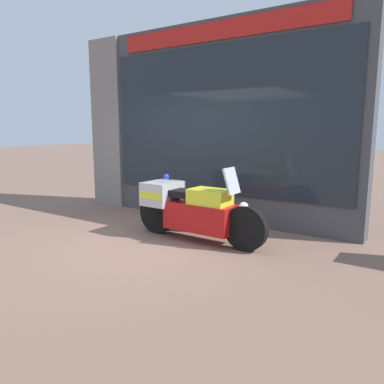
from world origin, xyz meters
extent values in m
plane|color=#7A5B4C|center=(0.00, 0.00, 0.00)|extent=(60.00, 60.00, 0.00)
cube|color=#424247|center=(0.00, 2.00, 1.85)|extent=(5.94, 0.40, 3.69)
cube|color=gray|center=(-2.54, 2.03, 1.85)|extent=(0.85, 0.55, 3.69)
cube|color=#1E262D|center=(0.39, 1.79, 1.90)|extent=(4.85, 0.02, 2.69)
cube|color=red|center=(0.39, 1.78, 3.46)|extent=(4.37, 0.03, 0.32)
cube|color=slate|center=(0.35, 2.01, 0.28)|extent=(4.63, 0.30, 0.55)
cube|color=silver|center=(0.35, 2.15, 1.26)|extent=(4.63, 0.02, 1.45)
cube|color=beige|center=(0.35, 2.01, 1.98)|extent=(4.63, 0.30, 0.02)
cube|color=maroon|center=(-1.39, 2.01, 2.02)|extent=(0.18, 0.04, 0.05)
cube|color=#C68E19|center=(-0.52, 2.01, 2.02)|extent=(0.18, 0.04, 0.05)
cube|color=#195623|center=(0.35, 2.01, 2.02)|extent=(0.18, 0.04, 0.05)
cube|color=#B7B2A8|center=(1.22, 2.01, 2.02)|extent=(0.18, 0.04, 0.05)
cube|color=navy|center=(2.09, 2.01, 2.02)|extent=(0.18, 0.04, 0.05)
cube|color=yellow|center=(-1.27, 1.94, 0.69)|extent=(0.19, 0.03, 0.27)
cube|color=red|center=(-0.19, 1.94, 0.69)|extent=(0.19, 0.03, 0.27)
cube|color=#2866B7|center=(0.89, 1.94, 0.69)|extent=(0.19, 0.03, 0.27)
cube|color=white|center=(1.97, 1.94, 0.69)|extent=(0.19, 0.03, 0.27)
cylinder|color=black|center=(1.58, 0.54, 0.33)|extent=(0.67, 0.15, 0.67)
cylinder|color=black|center=(-0.09, 0.57, 0.33)|extent=(0.67, 0.15, 0.67)
cube|color=#B71414|center=(0.78, 0.55, 0.40)|extent=(1.14, 0.47, 0.43)
cube|color=yellow|center=(0.96, 0.55, 0.72)|extent=(0.62, 0.42, 0.26)
cube|color=black|center=(0.53, 0.56, 0.74)|extent=(0.66, 0.35, 0.10)
cube|color=#B7B7BC|center=(0.03, 0.57, 0.70)|extent=(0.50, 0.63, 0.38)
cube|color=yellow|center=(0.03, 0.57, 0.70)|extent=(0.46, 0.64, 0.11)
cube|color=#B2BCC6|center=(1.33, 0.54, 1.01)|extent=(0.15, 0.32, 0.39)
sphere|color=white|center=(1.54, 0.54, 0.65)|extent=(0.14, 0.14, 0.14)
sphere|color=blue|center=(0.12, 0.56, 0.98)|extent=(0.09, 0.09, 0.09)
camera|label=1|loc=(3.86, -4.26, 1.77)|focal=35.00mm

